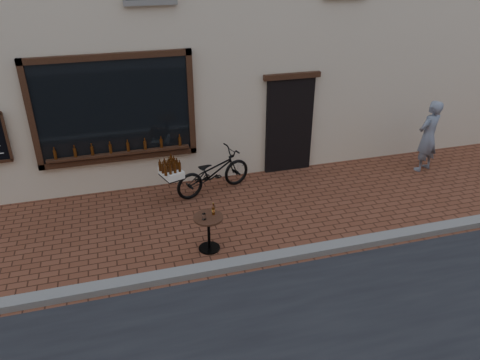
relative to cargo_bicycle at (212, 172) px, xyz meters
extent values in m
plane|color=brown|center=(0.06, -2.87, -0.47)|extent=(90.00, 90.00, 0.00)
cube|color=slate|center=(0.06, -2.67, -0.41)|extent=(90.00, 0.25, 0.12)
cube|color=black|center=(-1.84, 0.58, 1.38)|extent=(3.00, 0.06, 2.00)
cube|color=black|center=(-1.84, 0.56, 2.44)|extent=(3.24, 0.10, 0.12)
cube|color=black|center=(-1.84, 0.56, 0.32)|extent=(3.24, 0.10, 0.12)
cube|color=black|center=(-3.40, 0.56, 1.38)|extent=(0.12, 0.10, 2.24)
cube|color=black|center=(-0.28, 0.56, 1.38)|extent=(0.12, 0.10, 2.24)
cube|color=black|center=(-1.84, 0.51, 0.45)|extent=(2.90, 0.16, 0.05)
cube|color=black|center=(1.96, 0.59, 0.63)|extent=(1.10, 0.10, 2.20)
cube|color=black|center=(1.96, 0.56, 1.79)|extent=(1.30, 0.10, 0.12)
cylinder|color=#3D1C07|center=(-3.09, 0.51, 0.57)|extent=(0.06, 0.06, 0.19)
cylinder|color=#3D1C07|center=(-2.73, 0.51, 0.57)|extent=(0.06, 0.06, 0.19)
cylinder|color=#3D1C07|center=(-2.37, 0.51, 0.57)|extent=(0.06, 0.06, 0.19)
cylinder|color=#3D1C07|center=(-2.02, 0.51, 0.57)|extent=(0.06, 0.06, 0.19)
cylinder|color=#3D1C07|center=(-1.66, 0.51, 0.57)|extent=(0.06, 0.06, 0.19)
cylinder|color=#3D1C07|center=(-1.30, 0.51, 0.57)|extent=(0.06, 0.06, 0.19)
cylinder|color=#3D1C07|center=(-0.95, 0.51, 0.57)|extent=(0.06, 0.06, 0.19)
cylinder|color=#3D1C07|center=(-0.59, 0.51, 0.57)|extent=(0.06, 0.06, 0.19)
imported|color=black|center=(0.04, 0.01, -0.01)|extent=(1.86, 1.13, 0.92)
cube|color=black|center=(-0.89, -0.29, 0.16)|extent=(0.48, 0.58, 0.03)
cube|color=white|center=(-0.89, -0.29, 0.25)|extent=(0.49, 0.60, 0.14)
cylinder|color=#3D1C07|center=(-0.74, -0.43, 0.42)|extent=(0.06, 0.06, 0.19)
cylinder|color=#3D1C07|center=(-0.83, -0.47, 0.42)|extent=(0.06, 0.06, 0.19)
cylinder|color=#3D1C07|center=(-0.93, -0.50, 0.42)|extent=(0.06, 0.06, 0.19)
cylinder|color=#3D1C07|center=(-1.03, -0.53, 0.42)|extent=(0.06, 0.06, 0.19)
cylinder|color=#3D1C07|center=(-0.77, -0.32, 0.42)|extent=(0.06, 0.06, 0.19)
cylinder|color=#3D1C07|center=(-0.87, -0.35, 0.42)|extent=(0.06, 0.06, 0.19)
cylinder|color=#3D1C07|center=(-0.97, -0.38, 0.42)|extent=(0.06, 0.06, 0.19)
cylinder|color=#3D1C07|center=(-1.07, -0.41, 0.42)|extent=(0.06, 0.06, 0.19)
cylinder|color=#3D1C07|center=(-0.81, -0.20, 0.42)|extent=(0.06, 0.06, 0.19)
cylinder|color=#3D1C07|center=(-0.91, -0.23, 0.42)|extent=(0.06, 0.06, 0.19)
cylinder|color=#3D1C07|center=(-1.01, -0.26, 0.42)|extent=(0.06, 0.06, 0.19)
cylinder|color=#3D1C07|center=(-1.11, -0.30, 0.42)|extent=(0.06, 0.06, 0.19)
cylinder|color=#3D1C07|center=(-0.85, -0.08, 0.42)|extent=(0.06, 0.06, 0.19)
cylinder|color=black|center=(-0.52, -2.04, -0.46)|extent=(0.38, 0.38, 0.03)
cylinder|color=black|center=(-0.52, -2.04, -0.14)|extent=(0.05, 0.05, 0.61)
cylinder|color=black|center=(-0.52, -2.04, 0.18)|extent=(0.52, 0.52, 0.03)
cylinder|color=gold|center=(-0.42, -1.99, 0.27)|extent=(0.05, 0.05, 0.05)
cylinder|color=white|center=(-0.61, -2.10, 0.25)|extent=(0.07, 0.07, 0.11)
imported|color=slate|center=(5.06, -0.30, 0.38)|extent=(0.72, 0.58, 1.70)
camera|label=1|loc=(-1.86, -8.74, 4.47)|focal=35.00mm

